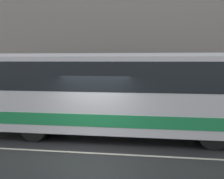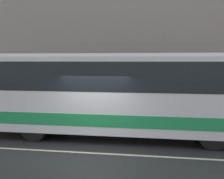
# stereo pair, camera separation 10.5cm
# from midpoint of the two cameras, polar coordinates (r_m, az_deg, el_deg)

# --- Properties ---
(ground_plane) EXTENTS (60.00, 60.00, 0.00)m
(ground_plane) POSITION_cam_midpoint_polar(r_m,az_deg,el_deg) (10.54, -4.03, -11.50)
(ground_plane) COLOR #262628
(sidewalk) EXTENTS (60.00, 3.04, 0.17)m
(sidewalk) POSITION_cam_midpoint_polar(r_m,az_deg,el_deg) (15.78, 0.92, -5.48)
(sidewalk) COLOR #A09E99
(sidewalk) RESTS_ON ground_plane
(lane_stripe) EXTENTS (54.00, 0.14, 0.01)m
(lane_stripe) POSITION_cam_midpoint_polar(r_m,az_deg,el_deg) (10.54, -4.03, -11.47)
(lane_stripe) COLOR beige
(lane_stripe) RESTS_ON ground_plane
(transit_bus) EXTENTS (10.53, 2.55, 3.31)m
(transit_bus) POSITION_cam_midpoint_polar(r_m,az_deg,el_deg) (12.21, 0.52, -0.23)
(transit_bus) COLOR silver
(transit_bus) RESTS_ON ground_plane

